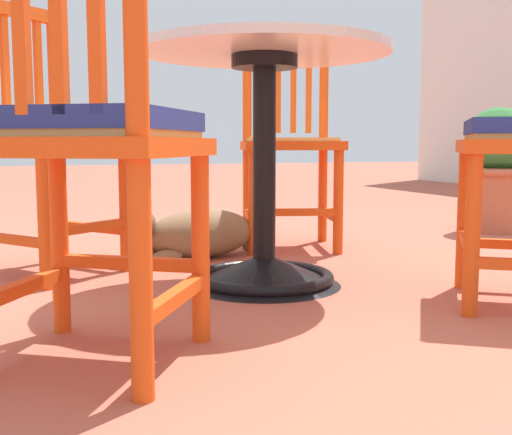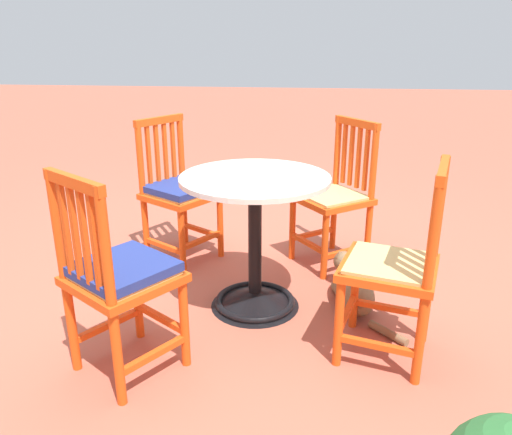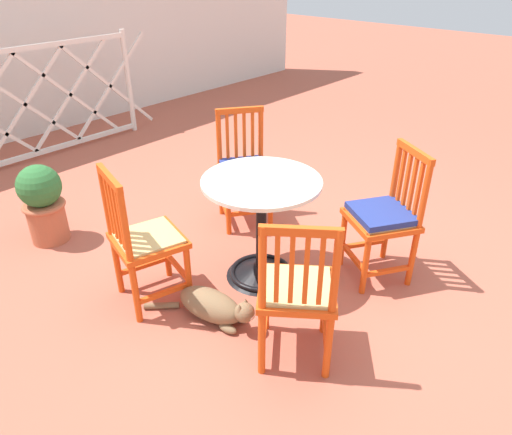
{
  "view_description": "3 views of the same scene",
  "coord_description": "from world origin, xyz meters",
  "px_view_note": "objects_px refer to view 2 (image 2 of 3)",
  "views": [
    {
      "loc": [
        1.68,
        -0.56,
        0.44
      ],
      "look_at": [
        0.04,
        0.05,
        0.24
      ],
      "focal_mm": 44.66,
      "sensor_mm": 36.0,
      "label": 1
    },
    {
      "loc": [
        -0.42,
        2.55,
        1.39
      ],
      "look_at": [
        -0.13,
        -0.0,
        0.46
      ],
      "focal_mm": 35.32,
      "sensor_mm": 36.0,
      "label": 2
    },
    {
      "loc": [
        -2.15,
        -1.61,
        1.97
      ],
      "look_at": [
        -0.03,
        0.29,
        0.36
      ],
      "focal_mm": 33.17,
      "sensor_mm": 36.0,
      "label": 3
    }
  ],
  "objects_px": {
    "cafe_table": "(255,258)",
    "tabby_cat": "(352,287)",
    "orange_chair_by_planter": "(335,198)",
    "orange_chair_near_fence": "(179,193)",
    "orange_chair_facing_out": "(119,278)",
    "orange_chair_at_corner": "(396,268)"
  },
  "relations": [
    {
      "from": "orange_chair_near_fence",
      "to": "orange_chair_facing_out",
      "type": "relative_size",
      "value": 1.0
    },
    {
      "from": "cafe_table",
      "to": "orange_chair_near_fence",
      "type": "relative_size",
      "value": 0.83
    },
    {
      "from": "cafe_table",
      "to": "tabby_cat",
      "type": "relative_size",
      "value": 1.1
    },
    {
      "from": "orange_chair_near_fence",
      "to": "orange_chair_facing_out",
      "type": "xyz_separation_m",
      "value": [
        -0.06,
        1.2,
        0.0
      ]
    },
    {
      "from": "orange_chair_near_fence",
      "to": "orange_chair_at_corner",
      "type": "height_order",
      "value": "same"
    },
    {
      "from": "tabby_cat",
      "to": "cafe_table",
      "type": "bearing_deg",
      "value": 9.93
    },
    {
      "from": "orange_chair_facing_out",
      "to": "orange_chair_by_planter",
      "type": "distance_m",
      "value": 1.55
    },
    {
      "from": "orange_chair_near_fence",
      "to": "cafe_table",
      "type": "bearing_deg",
      "value": 133.5
    },
    {
      "from": "cafe_table",
      "to": "tabby_cat",
      "type": "xyz_separation_m",
      "value": [
        -0.52,
        -0.09,
        -0.19
      ]
    },
    {
      "from": "orange_chair_near_fence",
      "to": "orange_chair_at_corner",
      "type": "xyz_separation_m",
      "value": [
        -1.21,
        0.95,
        -0.01
      ]
    },
    {
      "from": "cafe_table",
      "to": "orange_chair_at_corner",
      "type": "bearing_deg",
      "value": 150.78
    },
    {
      "from": "cafe_table",
      "to": "orange_chair_near_fence",
      "type": "bearing_deg",
      "value": -46.5
    },
    {
      "from": "orange_chair_facing_out",
      "to": "tabby_cat",
      "type": "distance_m",
      "value": 1.29
    },
    {
      "from": "orange_chair_near_fence",
      "to": "orange_chair_facing_out",
      "type": "distance_m",
      "value": 1.2
    },
    {
      "from": "orange_chair_at_corner",
      "to": "orange_chair_by_planter",
      "type": "distance_m",
      "value": 1.02
    },
    {
      "from": "orange_chair_by_planter",
      "to": "cafe_table",
      "type": "bearing_deg",
      "value": 55.31
    },
    {
      "from": "cafe_table",
      "to": "orange_chair_at_corner",
      "type": "height_order",
      "value": "orange_chair_at_corner"
    },
    {
      "from": "orange_chair_facing_out",
      "to": "orange_chair_by_planter",
      "type": "bearing_deg",
      "value": -126.82
    },
    {
      "from": "orange_chair_at_corner",
      "to": "orange_chair_by_planter",
      "type": "height_order",
      "value": "same"
    },
    {
      "from": "orange_chair_near_fence",
      "to": "orange_chair_at_corner",
      "type": "bearing_deg",
      "value": 141.88
    },
    {
      "from": "orange_chair_by_planter",
      "to": "tabby_cat",
      "type": "distance_m",
      "value": 0.64
    },
    {
      "from": "orange_chair_near_fence",
      "to": "orange_chair_facing_out",
      "type": "bearing_deg",
      "value": 92.79
    }
  ]
}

